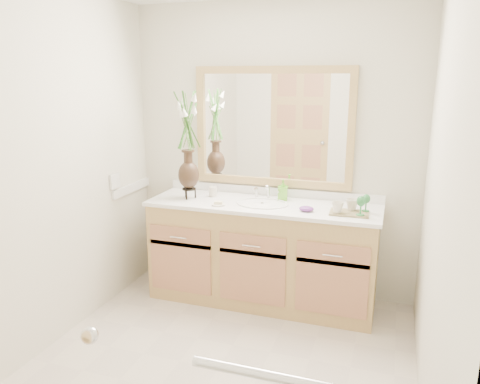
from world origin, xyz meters
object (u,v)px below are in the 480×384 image
(tray, at_px, (349,213))
(flower_vase, at_px, (187,130))
(tumbler, at_px, (213,192))
(soap_bottle, at_px, (283,191))

(tray, bearing_deg, flower_vase, 176.38)
(flower_vase, height_order, tray, flower_vase)
(tumbler, distance_m, tray, 1.15)
(tumbler, bearing_deg, soap_bottle, 6.98)
(tumbler, height_order, tray, tumbler)
(flower_vase, height_order, soap_bottle, flower_vase)
(tumbler, distance_m, soap_bottle, 0.59)
(flower_vase, distance_m, soap_bottle, 0.91)
(tumbler, bearing_deg, tray, -8.11)
(flower_vase, bearing_deg, tray, -1.74)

